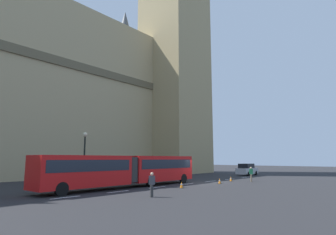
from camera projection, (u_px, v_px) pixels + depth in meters
The scene contains 10 objects.
ground_plane at pixel (198, 183), 31.13m from camera, with size 160.00×160.00×0.00m, color #262628.
lane_centre_marking at pixel (187, 184), 29.62m from camera, with size 29.80×0.16×0.01m.
articulated_bus at pixel (126, 168), 26.17m from camera, with size 17.23×2.54×2.90m.
sedan_lead at pixel (247, 169), 45.02m from camera, with size 4.40×1.86×1.85m.
traffic_cone_west at pixel (182, 185), 25.51m from camera, with size 0.36×0.36×0.58m.
traffic_cone_middle at pixel (220, 181), 30.00m from camera, with size 0.36×0.36×0.58m.
traffic_cone_east at pixel (231, 179), 33.18m from camera, with size 0.36×0.36×0.58m.
street_lamp at pixel (84, 154), 28.05m from camera, with size 0.44×0.44×5.27m.
pedestrian_near_cones at pixel (152, 184), 19.63m from camera, with size 0.41×0.47×1.69m.
pedestrian_by_kerb at pixel (251, 174), 32.45m from camera, with size 0.41×0.47×1.69m.
Camera 1 is at (-26.26, -18.32, 2.65)m, focal length 30.12 mm.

